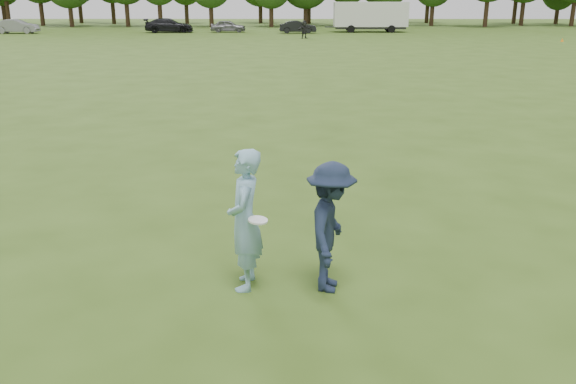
% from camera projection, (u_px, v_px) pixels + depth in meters
% --- Properties ---
extents(ground, '(200.00, 200.00, 0.00)m').
position_uv_depth(ground, '(231.00, 276.00, 9.04)').
color(ground, '#334C15').
rests_on(ground, ground).
extents(thrower, '(0.50, 0.75, 2.01)m').
position_uv_depth(thrower, '(245.00, 220.00, 8.41)').
color(thrower, '#81B1C7').
rests_on(thrower, ground).
extents(defender, '(0.90, 1.30, 1.85)m').
position_uv_depth(defender, '(331.00, 227.00, 8.38)').
color(defender, '#1A2439').
rests_on(defender, ground).
extents(player_far_d, '(1.59, 1.14, 1.66)m').
position_uv_depth(player_far_d, '(304.00, 29.00, 57.49)').
color(player_far_d, black).
rests_on(player_far_d, ground).
extents(car_b, '(4.52, 1.73, 1.47)m').
position_uv_depth(car_b, '(17.00, 26.00, 64.90)').
color(car_b, gray).
rests_on(car_b, ground).
extents(car_d, '(5.43, 2.71, 1.51)m').
position_uv_depth(car_d, '(169.00, 25.00, 66.41)').
color(car_d, black).
rests_on(car_d, ground).
extents(car_e, '(3.85, 1.55, 1.31)m').
position_uv_depth(car_e, '(228.00, 26.00, 66.99)').
color(car_e, slate).
rests_on(car_e, ground).
extents(car_f, '(3.96, 1.40, 1.30)m').
position_uv_depth(car_f, '(298.00, 27.00, 65.33)').
color(car_f, black).
rests_on(car_f, ground).
extents(field_cone, '(0.28, 0.28, 0.30)m').
position_uv_depth(field_cone, '(562.00, 40.00, 53.75)').
color(field_cone, orange).
rests_on(field_cone, ground).
extents(disc_in_play, '(0.33, 0.33, 0.07)m').
position_uv_depth(disc_in_play, '(258.00, 220.00, 8.21)').
color(disc_in_play, white).
rests_on(disc_in_play, ground).
extents(cargo_trailer, '(9.00, 2.75, 3.20)m').
position_uv_depth(cargo_trailer, '(370.00, 15.00, 66.91)').
color(cargo_trailer, white).
rests_on(cargo_trailer, ground).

